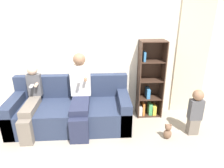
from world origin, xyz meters
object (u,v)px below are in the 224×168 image
bookshelf (149,85)px  teddy_bear (168,132)px  child_seated (31,101)px  couch (71,111)px  adult_seated (80,93)px  toddler_standing (196,111)px

bookshelf → teddy_bear: (0.15, -0.85, -0.51)m
child_seated → teddy_bear: (2.32, -0.41, -0.43)m
couch → child_seated: bearing=-169.7°
adult_seated → bookshelf: bearing=16.1°
child_seated → bookshelf: bookshelf is taller
teddy_bear → adult_seated: bearing=162.4°
couch → bookshelf: bearing=11.9°
child_seated → teddy_bear: 2.39m
toddler_standing → teddy_bear: size_ratio=2.94×
couch → bookshelf: bookshelf is taller
toddler_standing → child_seated: bearing=174.0°
bookshelf → toddler_standing: bearing=-49.3°
couch → adult_seated: adult_seated is taller
couch → teddy_bear: size_ratio=7.55×
couch → adult_seated: size_ratio=1.60×
adult_seated → teddy_bear: adult_seated is taller
couch → toddler_standing: couch is taller
adult_seated → child_seated: bearing=-176.2°
adult_seated → teddy_bear: bearing=-17.6°
couch → bookshelf: 1.59m
child_seated → bookshelf: size_ratio=0.74×
couch → toddler_standing: bearing=-10.9°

